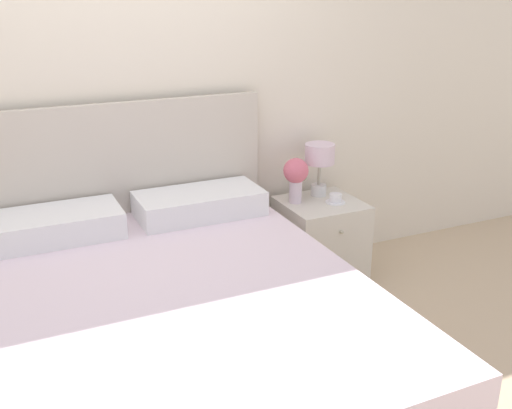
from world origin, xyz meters
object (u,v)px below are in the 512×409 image
at_px(nightstand, 320,240).
at_px(flower_vase, 296,175).
at_px(table_lamp, 320,159).
at_px(bed, 172,333).
at_px(teacup, 335,199).

bearing_deg(nightstand, flower_vase, 157.13).
relative_size(table_lamp, flower_vase, 1.19).
distance_m(nightstand, table_lamp, 0.53).
height_order(nightstand, flower_vase, flower_vase).
xyz_separation_m(bed, teacup, (1.30, 0.69, 0.24)).
height_order(nightstand, teacup, teacup).
bearing_deg(flower_vase, bed, -143.15).
distance_m(flower_vase, teacup, 0.30).
xyz_separation_m(table_lamp, teacup, (0.03, -0.17, -0.22)).
bearing_deg(flower_vase, nightstand, -22.87).
height_order(bed, flower_vase, bed).
distance_m(nightstand, teacup, 0.30).
relative_size(table_lamp, teacup, 2.73).
relative_size(bed, flower_vase, 7.42).
bearing_deg(table_lamp, flower_vase, -163.75).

